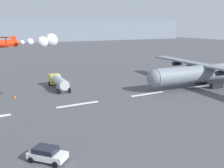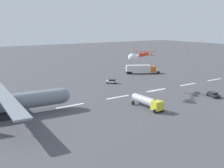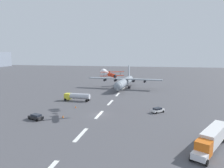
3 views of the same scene
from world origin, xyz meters
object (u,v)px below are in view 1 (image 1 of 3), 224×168
object	(u,v)px
stunt_biplane_red	(32,42)
followme_car_yellow	(47,154)
cargo_transport_plane	(202,73)
traffic_cone_far	(15,96)
fuel_tanker_truck	(59,81)

from	to	relation	value
stunt_biplane_red	followme_car_yellow	xyz separation A→B (m)	(-2.17, -16.42, -10.70)
followme_car_yellow	stunt_biplane_red	bearing A→B (deg)	82.46
cargo_transport_plane	traffic_cone_far	size ratio (longest dim) A/B	50.45
followme_car_yellow	traffic_cone_far	xyz separation A→B (m)	(-0.12, 26.50, -0.44)
cargo_transport_plane	traffic_cone_far	bearing A→B (deg)	165.79
stunt_biplane_red	fuel_tanker_truck	world-z (taller)	stunt_biplane_red
cargo_transport_plane	followme_car_yellow	distance (m)	43.21
cargo_transport_plane	stunt_biplane_red	distance (m)	38.61
followme_car_yellow	traffic_cone_far	bearing A→B (deg)	90.26
followme_car_yellow	fuel_tanker_truck	bearing A→B (deg)	71.93
fuel_tanker_truck	followme_car_yellow	size ratio (longest dim) A/B	2.37
cargo_transport_plane	followme_car_yellow	world-z (taller)	cargo_transport_plane
stunt_biplane_red	followme_car_yellow	world-z (taller)	stunt_biplane_red
fuel_tanker_truck	traffic_cone_far	world-z (taller)	fuel_tanker_truck
cargo_transport_plane	stunt_biplane_red	size ratio (longest dim) A/B	2.82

